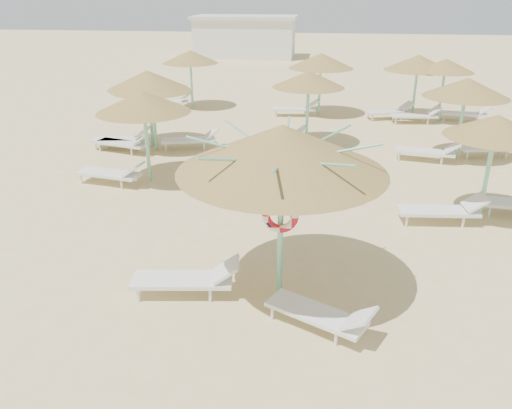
# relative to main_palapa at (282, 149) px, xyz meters

# --- Properties ---
(ground) EXTENTS (120.00, 120.00, 0.00)m
(ground) POSITION_rel_main_palapa_xyz_m (-0.04, -0.35, -2.84)
(ground) COLOR #DBC085
(ground) RESTS_ON ground
(main_palapa) EXTENTS (3.64, 3.64, 3.26)m
(main_palapa) POSITION_rel_main_palapa_xyz_m (0.00, 0.00, 0.00)
(main_palapa) COLOR #75CAA6
(main_palapa) RESTS_ON ground
(lounger_main_a) EXTENTS (2.07, 0.86, 0.73)m
(lounger_main_a) POSITION_rel_main_palapa_xyz_m (-1.66, -0.30, -2.49)
(lounger_main_a) COLOR silver
(lounger_main_a) RESTS_ON ground
(lounger_main_b) EXTENTS (1.90, 1.33, 0.67)m
(lounger_main_b) POSITION_rel_main_palapa_xyz_m (0.82, -1.05, -2.52)
(lounger_main_b) COLOR silver
(lounger_main_b) RESTS_ON ground
(palapa_field) EXTENTS (18.97, 13.85, 2.72)m
(palapa_field) POSITION_rel_main_palapa_xyz_m (0.96, 10.19, -0.53)
(palapa_field) COLOR #75CAA6
(palapa_field) RESTS_ON ground
(service_hut) EXTENTS (8.40, 4.40, 3.25)m
(service_hut) POSITION_rel_main_palapa_xyz_m (-6.04, 34.65, -1.20)
(service_hut) COLOR silver
(service_hut) RESTS_ON ground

